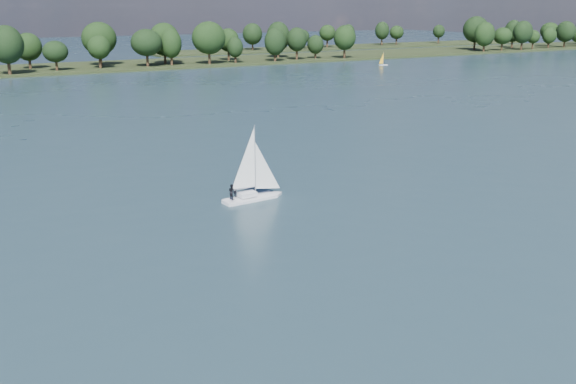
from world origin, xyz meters
name	(u,v)px	position (x,y,z in m)	size (l,w,h in m)	color
ground	(161,119)	(0.00, 100.00, 0.00)	(700.00, 700.00, 0.00)	#233342
far_shore	(51,70)	(0.00, 212.00, 0.00)	(660.00, 40.00, 1.50)	black
far_shore_back	(355,47)	(160.00, 260.00, 0.00)	(220.00, 30.00, 1.40)	black
sailboat	(250,179)	(-9.20, 43.32, 2.47)	(6.86, 2.41, 8.86)	white
dinghy_orange	(383,62)	(108.73, 170.48, 1.17)	(3.34, 2.22, 4.97)	white
treeline	(36,46)	(-4.48, 207.96, 8.16)	(563.24, 74.21, 18.64)	black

